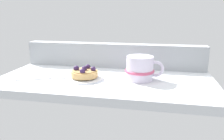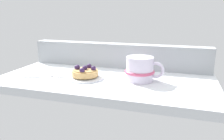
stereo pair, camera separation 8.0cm
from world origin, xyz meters
TOP-DOWN VIEW (x-y plane):
  - ground_plane at (0.00, 0.00)cm, footprint 78.65×39.08cm
  - window_rail_back at (0.00, 16.78)cm, footprint 77.08×5.51cm
  - dessert_plate at (-6.88, -2.92)cm, footprint 13.80×13.80cm
  - raspberry_tart at (-6.88, -2.94)cm, footprint 9.60×9.60cm
  - coffee_mug at (12.89, 0.43)cm, footprint 13.79×10.56cm
  - dessert_fork at (-21.92, -6.48)cm, footprint 16.72×7.82cm

SIDE VIEW (x-z plane):
  - ground_plane at x=0.00cm, z-range -2.87..0.00cm
  - dessert_fork at x=-21.92cm, z-range 0.00..0.60cm
  - dessert_plate at x=-6.88cm, z-range -0.03..0.90cm
  - raspberry_tart at x=-6.88cm, z-range 0.36..4.28cm
  - coffee_mug at x=12.89cm, z-range -0.12..8.45cm
  - window_rail_back at x=0.00cm, z-range 0.00..10.30cm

